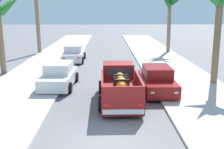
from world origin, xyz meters
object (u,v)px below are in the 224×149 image
palm_tree_left_fore (220,6)px  palm_tree_right_mid (171,3)px  car_right_near (157,80)px  car_left_mid (59,76)px  car_left_near (74,54)px  pickup_truck (119,86)px

palm_tree_left_fore → palm_tree_right_mid: 13.62m
car_right_near → palm_tree_left_fore: (4.04, 1.67, 4.26)m
car_left_mid → palm_tree_left_fore: palm_tree_left_fore is taller
car_left_near → car_right_near: (6.07, -10.02, 0.00)m
car_right_near → car_left_mid: same height
car_left_mid → palm_tree_right_mid: palm_tree_right_mid is taller
car_left_near → palm_tree_left_fore: palm_tree_left_fore is taller
car_left_mid → palm_tree_right_mid: bearing=54.5°
pickup_truck → palm_tree_right_mid: size_ratio=0.78×
palm_tree_left_fore → pickup_truck: bearing=-152.7°
car_left_mid → pickup_truck: bearing=-37.7°
palm_tree_left_fore → car_right_near: bearing=-157.6°
pickup_truck → car_left_near: bearing=108.1°
car_left_near → car_right_near: same height
car_right_near → palm_tree_right_mid: 16.49m
pickup_truck → car_left_near: 12.22m
pickup_truck → palm_tree_right_mid: 18.60m
palm_tree_left_fore → palm_tree_right_mid: (0.00, 13.61, 0.47)m
car_left_near → palm_tree_left_fore: size_ratio=0.68×
car_right_near → palm_tree_left_fore: palm_tree_left_fore is taller
pickup_truck → car_right_near: size_ratio=1.23×
car_left_near → palm_tree_right_mid: 12.34m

